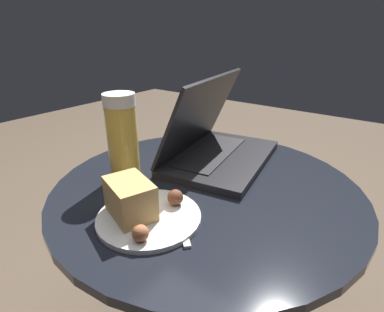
# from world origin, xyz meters

# --- Properties ---
(table) EXTENTS (0.67, 0.67, 0.58)m
(table) POSITION_xyz_m (0.00, 0.00, 0.41)
(table) COLOR black
(table) RESTS_ON ground_plane
(laptop) EXTENTS (0.36, 0.27, 0.22)m
(laptop) POSITION_xyz_m (0.13, 0.06, 0.62)
(laptop) COLOR #232326
(laptop) RESTS_ON table
(beer_glass) EXTENTS (0.07, 0.07, 0.20)m
(beer_glass) POSITION_xyz_m (-0.09, 0.16, 0.68)
(beer_glass) COLOR gold
(beer_glass) RESTS_ON table
(snack_plate) EXTENTS (0.19, 0.19, 0.08)m
(snack_plate) POSITION_xyz_m (-0.18, 0.02, 0.60)
(snack_plate) COLOR silver
(snack_plate) RESTS_ON table
(fork) EXTENTS (0.12, 0.13, 0.00)m
(fork) POSITION_xyz_m (-0.13, -0.03, 0.58)
(fork) COLOR silver
(fork) RESTS_ON table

